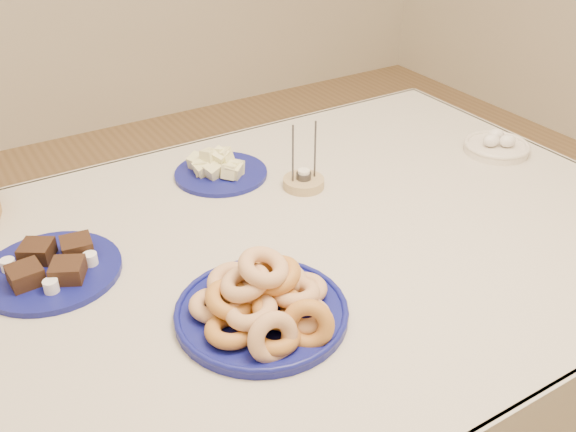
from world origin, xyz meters
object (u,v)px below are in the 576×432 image
Objects in this scene: candle_holder at (304,181)px; egg_bowl at (497,146)px; donut_platter at (263,303)px; dining_table at (276,288)px; melon_plate at (218,169)px; brownie_plate at (52,268)px.

candle_holder is 0.54m from egg_bowl.
candle_holder is at bearing 48.89° from donut_platter.
melon_plate reaches higher than dining_table.
donut_platter is at bearing -163.11° from egg_bowl.
candle_holder reaches higher than brownie_plate.
dining_table is 5.83× the size of melon_plate.
egg_bowl is (0.68, -0.26, -0.00)m from melon_plate.
candle_holder is 0.74× the size of egg_bowl.
melon_plate is 1.79× the size of candle_holder.
donut_platter is 0.43m from brownie_plate.
candle_holder reaches higher than dining_table.
dining_table is 5.45× the size of brownie_plate.
donut_platter is (-0.13, -0.18, 0.14)m from dining_table.
donut_platter reaches higher than brownie_plate.
donut_platter is 2.18× the size of candle_holder.
donut_platter reaches higher than dining_table.
donut_platter is at bearing -125.84° from dining_table.
melon_plate is 0.49m from brownie_plate.
dining_table is at bearing 54.16° from donut_platter.
egg_bowl reaches higher than brownie_plate.
brownie_plate reaches higher than dining_table.
dining_table is 0.26m from donut_platter.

